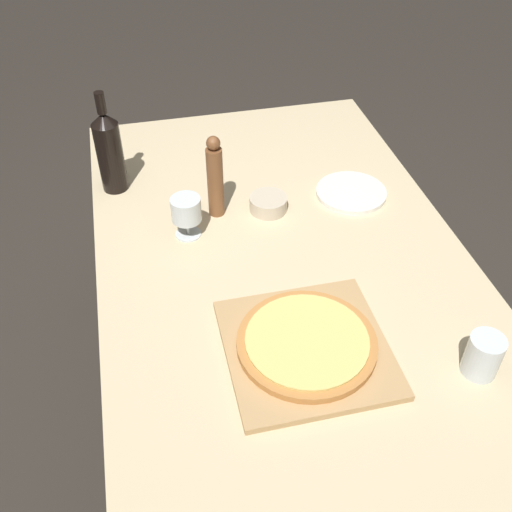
{
  "coord_description": "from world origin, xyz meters",
  "views": [
    {
      "loc": [
        -0.35,
        -1.13,
        1.82
      ],
      "look_at": [
        -0.09,
        -0.01,
        0.81
      ],
      "focal_mm": 42.0,
      "sensor_mm": 36.0,
      "label": 1
    }
  ],
  "objects_px": {
    "pepper_mill": "(215,178)",
    "small_bowl": "(268,204)",
    "pizza": "(307,342)",
    "wine_bottle": "(109,151)",
    "wine_glass": "(186,211)"
  },
  "relations": [
    {
      "from": "wine_bottle",
      "to": "wine_glass",
      "type": "xyz_separation_m",
      "value": [
        0.19,
        -0.28,
        -0.05
      ]
    },
    {
      "from": "pizza",
      "to": "pepper_mill",
      "type": "height_order",
      "value": "pepper_mill"
    },
    {
      "from": "pepper_mill",
      "to": "wine_glass",
      "type": "height_order",
      "value": "pepper_mill"
    },
    {
      "from": "pizza",
      "to": "small_bowl",
      "type": "bearing_deg",
      "value": 85.36
    },
    {
      "from": "pizza",
      "to": "wine_bottle",
      "type": "relative_size",
      "value": 1.0
    },
    {
      "from": "pepper_mill",
      "to": "wine_glass",
      "type": "bearing_deg",
      "value": -139.78
    },
    {
      "from": "pizza",
      "to": "wine_glass",
      "type": "height_order",
      "value": "wine_glass"
    },
    {
      "from": "pepper_mill",
      "to": "pizza",
      "type": "bearing_deg",
      "value": -79.17
    },
    {
      "from": "pizza",
      "to": "small_bowl",
      "type": "distance_m",
      "value": 0.54
    },
    {
      "from": "pizza",
      "to": "small_bowl",
      "type": "height_order",
      "value": "small_bowl"
    },
    {
      "from": "wine_bottle",
      "to": "wine_glass",
      "type": "height_order",
      "value": "wine_bottle"
    },
    {
      "from": "pepper_mill",
      "to": "small_bowl",
      "type": "bearing_deg",
      "value": -7.31
    },
    {
      "from": "pizza",
      "to": "pepper_mill",
      "type": "bearing_deg",
      "value": 100.83
    },
    {
      "from": "pepper_mill",
      "to": "wine_glass",
      "type": "relative_size",
      "value": 2.07
    },
    {
      "from": "wine_bottle",
      "to": "pepper_mill",
      "type": "xyz_separation_m",
      "value": [
        0.28,
        -0.2,
        -0.01
      ]
    }
  ]
}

